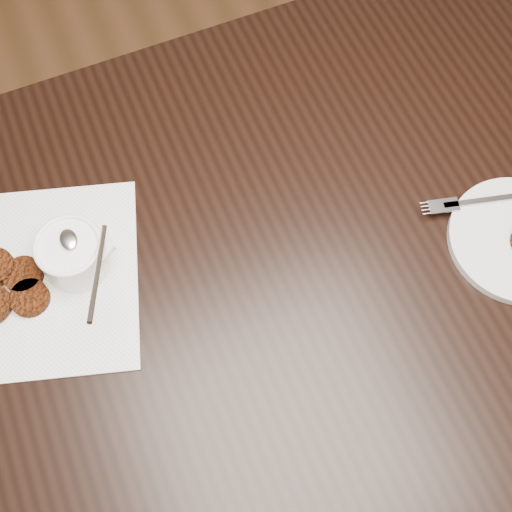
# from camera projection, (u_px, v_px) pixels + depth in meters

# --- Properties ---
(floor) EXTENTS (4.00, 4.00, 0.00)m
(floor) POSITION_uv_depth(u_px,v_px,m) (300.00, 431.00, 1.64)
(floor) COLOR brown
(floor) RESTS_ON ground
(table) EXTENTS (1.53, 0.99, 0.75)m
(table) POSITION_uv_depth(u_px,v_px,m) (279.00, 329.00, 1.36)
(table) COLOR black
(table) RESTS_ON floor
(napkin) EXTENTS (0.40, 0.40, 0.00)m
(napkin) POSITION_uv_depth(u_px,v_px,m) (35.00, 280.00, 1.00)
(napkin) COLOR white
(napkin) RESTS_ON table
(sauce_ramekin) EXTENTS (0.15, 0.15, 0.14)m
(sauce_ramekin) POSITION_uv_depth(u_px,v_px,m) (67.00, 245.00, 0.95)
(sauce_ramekin) COLOR white
(sauce_ramekin) RESTS_ON napkin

